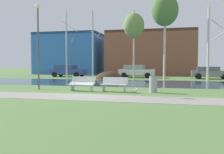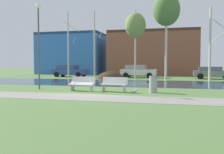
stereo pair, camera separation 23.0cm
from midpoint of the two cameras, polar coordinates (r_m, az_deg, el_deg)
The scene contains 19 objects.
ground_plane at distance 24.04m, azimuth 3.57°, elevation -0.96°, with size 120.00×120.00×0.00m, color #5B7F42.
paved_path_strip at distance 12.64m, azimuth -6.46°, elevation -4.57°, with size 60.00×2.36×0.01m, color gray.
river_band at distance 21.89m, azimuth 2.50°, elevation -1.34°, with size 80.00×7.65×0.01m, color #2D475B.
soil_mound at distance 27.67m, azimuth -0.10°, elevation -0.43°, with size 2.92×2.64×1.70m, color #423021.
bench_left at distance 15.48m, azimuth -6.38°, elevation -1.44°, with size 1.65×0.74×0.87m.
bench_right at distance 14.89m, azimuth 0.92°, elevation -1.59°, with size 1.65×0.75×0.87m.
trash_bin at distance 14.69m, azimuth 9.77°, elevation -1.59°, with size 0.48×0.48×0.96m.
seagull at distance 14.36m, azimuth 5.48°, elevation -3.14°, with size 0.46×0.17×0.27m.
streetlamp at distance 17.06m, azimuth -16.01°, elevation 9.67°, with size 0.32×0.32×5.54m.
birch_far_left at distance 28.74m, azimuth -9.68°, elevation 7.28°, with size 1.48×2.37×7.49m.
birch_left at distance 28.12m, azimuth -3.75°, elevation 7.38°, with size 1.12×2.04×7.51m.
birch_center_left at distance 26.95m, azimuth 5.61°, elevation 11.56°, with size 2.18×2.18×7.32m.
birch_center at distance 26.52m, azimuth 12.56°, elevation 14.59°, with size 2.68×2.68×9.06m.
birch_center_right at distance 26.29m, azimuth 21.81°, elevation 7.15°, with size 1.62×2.81×7.15m.
parked_van_nearest_blue at distance 32.52m, azimuth -9.43°, elevation 1.45°, with size 4.55×2.10×1.50m.
parked_sedan_second_white at distance 30.27m, azimuth 6.16°, elevation 1.38°, with size 4.26×2.21×1.54m.
parked_hatch_third_grey at distance 29.63m, azimuth 22.09°, elevation 0.99°, with size 4.20×2.12×1.36m.
building_blue_store at distance 42.25m, azimuth -8.84°, elevation 5.25°, with size 10.39×6.58×6.65m.
building_brick_low at distance 39.18m, azimuth 9.56°, elevation 5.39°, with size 13.14×6.65×6.62m.
Camera 2 is at (4.55, -13.54, 1.68)m, focal length 40.15 mm.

